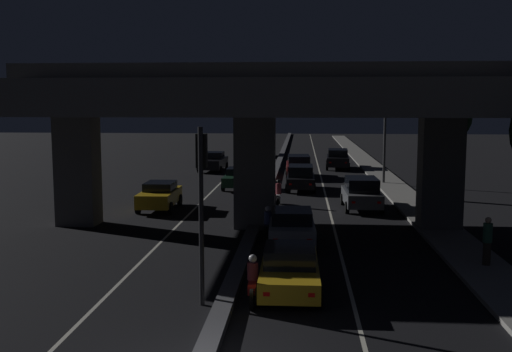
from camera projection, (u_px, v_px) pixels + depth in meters
The scene contains 22 objects.
lane_line_left_inner at pixel (228, 175), 47.63m from camera, with size 0.12×126.00×0.00m, color beige.
lane_line_right_inner at pixel (321, 176), 47.08m from camera, with size 0.12×126.00×0.00m, color beige.
median_divider at pixel (274, 174), 47.34m from camera, with size 0.53×126.00×0.23m, color #4C4C51.
sidewalk_right at pixel (395, 189), 39.78m from camera, with size 2.05×126.00×0.16m, color gray.
elevated_overpass at pixel (255, 105), 27.19m from camera, with size 23.07×11.45×7.56m.
traffic_light_left_of_median at pixel (201, 185), 16.80m from camera, with size 0.30×0.49×5.09m.
street_lamp at pixel (381, 114), 41.68m from camera, with size 2.32×0.32×8.48m.
car_taxi_yellow_lead at pixel (290, 269), 18.28m from camera, with size 1.93×4.55×1.43m.
car_silver_second at pixel (292, 227), 24.07m from camera, with size 2.03×4.06×1.52m.
car_grey_third at pixel (362, 193), 32.39m from camera, with size 2.07×4.11×1.73m.
car_black_fourth at pixel (301, 177), 39.48m from camera, with size 1.95×4.31×1.64m.
car_dark_red_fifth at pixel (299, 166), 46.36m from camera, with size 2.16×4.75×1.71m.
car_black_sixth at pixel (338, 159), 52.24m from camera, with size 2.19×4.53×1.73m.
car_taxi_yellow_lead_oncoming at pixel (160, 195), 32.34m from camera, with size 1.94×4.13×1.48m.
car_dark_green_second_oncoming at pixel (238, 178), 40.48m from camera, with size 1.86×4.69×1.37m.
car_black_third_oncoming at pixel (213, 162), 50.78m from camera, with size 2.16×4.79×1.60m.
car_silver_fourth_oncoming at pixel (265, 150), 64.09m from camera, with size 2.04×4.01×1.41m.
motorcycle_red_filtering_near at pixel (253, 282), 17.25m from camera, with size 0.33×1.88×1.43m.
motorcycle_black_filtering_mid at pixel (268, 226), 25.16m from camera, with size 0.33×1.93×1.45m.
motorcycle_white_filtering_far at pixel (279, 195), 33.45m from camera, with size 0.33×1.89×1.51m.
pedestrian_on_sidewalk at pixel (487, 241), 20.68m from camera, with size 0.32×0.32×1.69m.
roadside_tree_kerbside_mid at pixel (446, 118), 34.94m from camera, with size 2.99×2.99×6.42m.
Camera 1 is at (2.12, -11.97, 5.76)m, focal length 42.00 mm.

